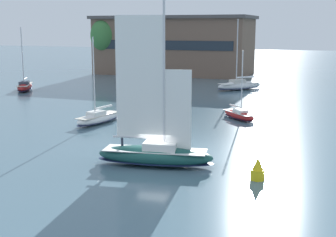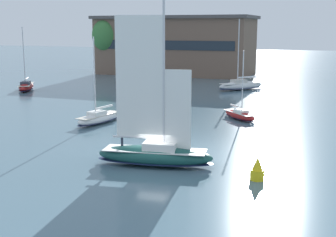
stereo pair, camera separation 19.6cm
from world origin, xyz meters
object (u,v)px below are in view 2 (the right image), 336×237
sailboat_moored_mid_channel (99,118)px  tree_shore_right (105,35)px  sailboat_moored_outer_mooring (26,86)px  channel_buoy (257,170)px  sailboat_moored_near_marina (241,85)px  sailboat_moored_far_slip (240,115)px  sailboat_main (155,153)px

sailboat_moored_mid_channel → tree_shore_right: bearing=117.0°
sailboat_moored_mid_channel → sailboat_moored_outer_mooring: 33.07m
sailboat_moored_outer_mooring → channel_buoy: bearing=-36.9°
sailboat_moored_outer_mooring → tree_shore_right: bearing=91.0°
sailboat_moored_near_marina → sailboat_moored_outer_mooring: size_ratio=1.13×
tree_shore_right → sailboat_moored_mid_channel: size_ratio=1.30×
sailboat_moored_far_slip → sailboat_moored_outer_mooring: 42.29m
sailboat_main → channel_buoy: size_ratio=6.89×
sailboat_moored_mid_channel → channel_buoy: bearing=-34.2°
sailboat_moored_outer_mooring → sailboat_moored_mid_channel: bearing=-38.9°
channel_buoy → sailboat_moored_near_marina: bearing=103.1°
tree_shore_right → sailboat_main: 75.60m
sailboat_main → sailboat_moored_mid_channel: 17.92m
sailboat_main → sailboat_moored_far_slip: (2.38, 21.12, -0.47)m
tree_shore_right → sailboat_moored_far_slip: (40.84, -43.47, -8.39)m
sailboat_moored_far_slip → channel_buoy: sailboat_moored_far_slip is taller
tree_shore_right → sailboat_moored_mid_channel: 58.38m
tree_shore_right → sailboat_moored_outer_mooring: size_ratio=1.18×
sailboat_main → sailboat_moored_outer_mooring: sailboat_main is taller
channel_buoy → sailboat_moored_outer_mooring: bearing=143.1°
sailboat_moored_near_marina → sailboat_moored_far_slip: size_ratio=1.49×
sailboat_moored_far_slip → sailboat_main: bearing=-96.4°
sailboat_moored_far_slip → sailboat_moored_near_marina: bearing=101.5°
sailboat_moored_far_slip → sailboat_moored_outer_mooring: size_ratio=0.76×
sailboat_moored_mid_channel → channel_buoy: 24.78m
sailboat_moored_mid_channel → sailboat_moored_far_slip: sailboat_moored_mid_channel is taller
sailboat_moored_outer_mooring → sailboat_main: bearing=-41.8°
sailboat_moored_near_marina → sailboat_moored_far_slip: 26.99m
sailboat_moored_mid_channel → sailboat_moored_far_slip: size_ratio=1.19×
sailboat_moored_far_slip → channel_buoy: 22.72m
channel_buoy → tree_shore_right: bearing=125.5°
sailboat_moored_mid_channel → channel_buoy: (20.50, -13.92, 0.07)m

